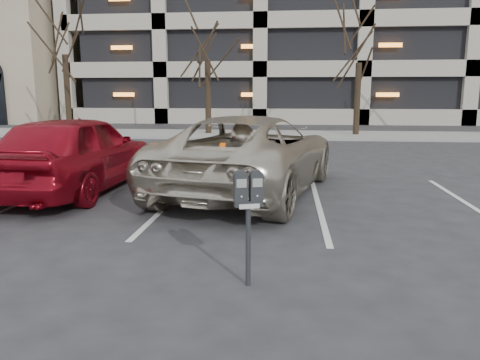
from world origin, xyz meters
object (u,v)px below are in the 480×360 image
(tree_a, at_px, (61,4))
(car_red, at_px, (76,153))
(tree_c, at_px, (361,16))
(suv_silver, at_px, (250,154))
(tree_b, at_px, (207,12))
(parking_meter, at_px, (248,200))

(tree_a, distance_m, car_red, 15.53)
(tree_c, height_order, suv_silver, tree_c)
(tree_a, xyz_separation_m, car_red, (6.41, -13.09, -5.37))
(car_red, bearing_deg, tree_a, -61.40)
(tree_a, distance_m, tree_b, 7.02)
(suv_silver, bearing_deg, car_red, 18.11)
(tree_c, xyz_separation_m, suv_silver, (-3.96, -12.78, -4.63))
(suv_silver, bearing_deg, tree_b, -63.40)
(tree_a, bearing_deg, tree_b, 0.00)
(tree_c, bearing_deg, tree_a, 180.00)
(tree_c, bearing_deg, parking_meter, -101.57)
(tree_c, distance_m, car_red, 15.81)
(parking_meter, bearing_deg, suv_silver, 77.12)
(tree_b, xyz_separation_m, car_red, (-0.59, -13.09, -4.90))
(tree_c, xyz_separation_m, car_red, (-7.59, -13.09, -4.60))
(tree_b, bearing_deg, car_red, -92.59)
(tree_b, bearing_deg, tree_c, 0.00)
(tree_c, height_order, parking_meter, tree_c)
(tree_a, bearing_deg, tree_c, 0.00)
(parking_meter, distance_m, car_red, 6.03)
(tree_a, distance_m, tree_c, 14.02)
(tree_a, relative_size, parking_meter, 6.86)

